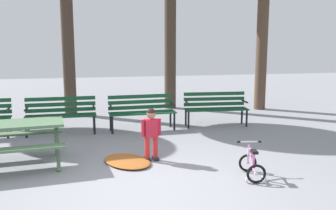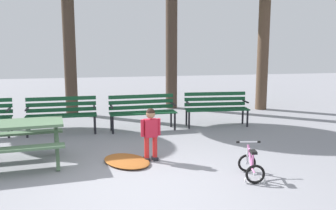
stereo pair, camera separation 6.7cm
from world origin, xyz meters
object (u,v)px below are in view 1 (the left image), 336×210
(park_bench_left, at_px, (61,112))
(child_standing, at_px, (151,131))
(picnic_table, at_px, (8,133))
(park_bench_right, at_px, (142,109))
(park_bench_far_right, at_px, (215,106))
(kids_bicycle, at_px, (252,165))

(park_bench_left, bearing_deg, child_standing, -54.80)
(picnic_table, relative_size, park_bench_right, 1.19)
(park_bench_left, bearing_deg, park_bench_far_right, 0.86)
(park_bench_left, relative_size, park_bench_right, 0.99)
(park_bench_far_right, xyz_separation_m, child_standing, (-2.09, -2.49, 0.05))
(child_standing, height_order, kids_bicycle, child_standing)
(park_bench_left, xyz_separation_m, child_standing, (1.72, -2.44, 0.05))
(park_bench_left, bearing_deg, park_bench_right, -0.68)
(picnic_table, distance_m, park_bench_right, 3.44)
(park_bench_left, relative_size, kids_bicycle, 2.66)
(picnic_table, bearing_deg, park_bench_far_right, 27.30)
(picnic_table, height_order, kids_bicycle, picnic_table)
(park_bench_left, height_order, park_bench_right, same)
(picnic_table, distance_m, park_bench_far_right, 5.08)
(child_standing, bearing_deg, park_bench_right, 85.78)
(park_bench_far_right, xyz_separation_m, kids_bicycle, (-0.68, -3.67, -0.31))
(picnic_table, xyz_separation_m, child_standing, (2.42, -0.16, -0.04))
(park_bench_far_right, distance_m, kids_bicycle, 3.74)
(picnic_table, distance_m, child_standing, 2.43)
(picnic_table, relative_size, kids_bicycle, 3.20)
(picnic_table, xyz_separation_m, park_bench_right, (2.60, 2.25, -0.08))
(park_bench_right, distance_m, park_bench_far_right, 1.91)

